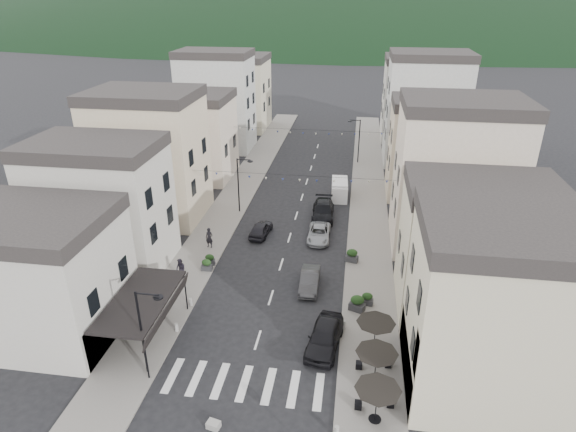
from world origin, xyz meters
name	(u,v)px	position (x,y,z in m)	size (l,w,h in m)	color
ground	(236,409)	(0.00, 0.00, 0.00)	(700.00, 700.00, 0.00)	black
sidewalk_left	(240,190)	(-7.50, 32.00, 0.06)	(4.00, 76.00, 0.12)	slate
sidewalk_right	(368,197)	(7.50, 32.00, 0.06)	(4.00, 76.00, 0.12)	slate
hill_backdrop	(354,28)	(0.00, 300.00, 0.00)	(640.00, 360.00, 70.00)	black
boutique_building	(25,280)	(-15.50, 5.00, 4.00)	(12.00, 8.00, 8.00)	#BAB4AA
bistro_building	(504,317)	(14.50, 4.00, 5.00)	(10.00, 8.00, 10.00)	beige
boutique_awning	(144,301)	(-7.25, 5.00, 3.11)	(3.77, 7.50, 3.28)	black
buildings_row_left	(194,125)	(-14.50, 37.75, 6.12)	(10.20, 54.16, 14.00)	#BAB4AA
buildings_row_right	(433,135)	(14.50, 36.59, 6.32)	(10.20, 54.16, 14.50)	beige
cafe_terrace	(377,357)	(7.70, 2.80, 2.36)	(2.50, 8.10, 2.53)	black
streetlamp_left_near	(145,325)	(-5.82, 2.00, 3.70)	(1.70, 0.56, 6.00)	black
streetlamp_left_far	(241,180)	(-5.82, 26.00, 3.70)	(1.70, 0.56, 6.00)	black
streetlamp_right_far	(357,137)	(5.82, 44.00, 3.70)	(1.70, 0.56, 6.00)	black
bollards	(256,340)	(0.00, 5.50, 0.42)	(11.66, 10.26, 0.60)	gray
bunting_near	(291,179)	(0.00, 22.00, 5.65)	(19.00, 0.28, 0.62)	black
bunting_far	(309,133)	(0.00, 38.00, 5.65)	(19.00, 0.28, 0.62)	black
parked_car_a	(325,337)	(4.51, 6.00, 0.83)	(1.97, 4.90, 1.67)	black
parked_car_b	(310,280)	(2.80, 12.82, 0.67)	(1.43, 4.10, 1.35)	#313033
parked_car_c	(319,233)	(2.80, 21.12, 0.62)	(2.05, 4.44, 1.23)	#94979C
parked_car_d	(323,211)	(2.80, 25.94, 0.79)	(2.21, 5.43, 1.58)	black
parked_car_e	(261,229)	(-2.80, 21.14, 0.66)	(1.56, 3.88, 1.32)	black
delivery_van	(340,189)	(4.20, 31.67, 1.04)	(1.98, 4.50, 2.12)	silver
pedestrian_a	(209,238)	(-6.91, 17.90, 1.07)	(0.70, 0.46, 1.91)	black
pedestrian_b	(181,269)	(-7.63, 12.36, 1.04)	(0.89, 0.69, 1.83)	black
concrete_block_c	(213,425)	(-0.91, -1.40, 0.20)	(0.70, 0.50, 0.40)	gray
planter_la	(207,265)	(-6.00, 14.01, 0.62)	(0.95, 0.57, 1.03)	#2D2D30
planter_lb	(210,260)	(-6.00, 14.90, 0.60)	(0.98, 0.69, 0.99)	#303033
planter_ra	(357,303)	(6.57, 10.19, 0.74)	(1.28, 0.99, 1.27)	#28282A
planter_rb	(367,299)	(7.30, 11.04, 0.61)	(0.96, 0.62, 1.01)	#2E2E31
planter_rc	(352,256)	(6.00, 17.21, 0.70)	(1.18, 0.84, 1.20)	#303032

